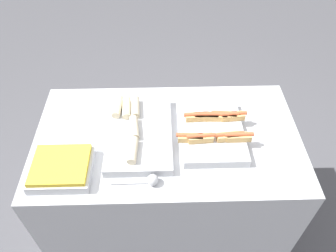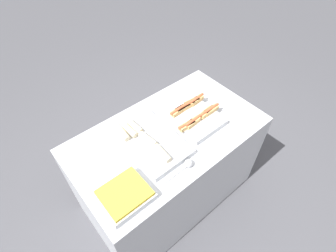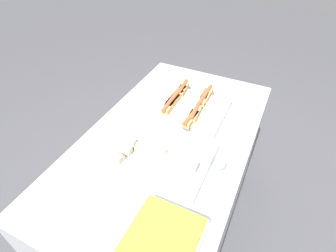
{
  "view_description": "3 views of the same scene",
  "coord_description": "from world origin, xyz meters",
  "px_view_note": "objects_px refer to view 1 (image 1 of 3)",
  "views": [
    {
      "loc": [
        -0.03,
        -1.2,
        2.26
      ],
      "look_at": [
        0.0,
        0.0,
        0.99
      ],
      "focal_mm": 35.0,
      "sensor_mm": 36.0,
      "label": 1
    },
    {
      "loc": [
        -0.82,
        -0.97,
        2.39
      ],
      "look_at": [
        0.0,
        0.0,
        0.99
      ],
      "focal_mm": 28.0,
      "sensor_mm": 36.0,
      "label": 2
    },
    {
      "loc": [
        -0.91,
        -0.44,
        1.87
      ],
      "look_at": [
        0.0,
        0.0,
        0.99
      ],
      "focal_mm": 28.0,
      "sensor_mm": 36.0,
      "label": 3
    }
  ],
  "objects_px": {
    "serving_spoon_near": "(151,180)",
    "tray_hotdogs": "(213,130)",
    "tray_wraps": "(138,131)",
    "tray_side_front": "(61,168)"
  },
  "relations": [
    {
      "from": "tray_hotdogs",
      "to": "serving_spoon_near",
      "type": "height_order",
      "value": "tray_hotdogs"
    },
    {
      "from": "tray_wraps",
      "to": "tray_side_front",
      "type": "bearing_deg",
      "value": -147.12
    },
    {
      "from": "serving_spoon_near",
      "to": "tray_wraps",
      "type": "bearing_deg",
      "value": 102.77
    },
    {
      "from": "serving_spoon_near",
      "to": "tray_hotdogs",
      "type": "bearing_deg",
      "value": 42.64
    },
    {
      "from": "tray_hotdogs",
      "to": "serving_spoon_near",
      "type": "xyz_separation_m",
      "value": [
        -0.34,
        -0.31,
        -0.01
      ]
    },
    {
      "from": "tray_hotdogs",
      "to": "tray_wraps",
      "type": "relative_size",
      "value": 0.84
    },
    {
      "from": "tray_side_front",
      "to": "tray_hotdogs",
      "type": "bearing_deg",
      "value": 16.59
    },
    {
      "from": "tray_wraps",
      "to": "serving_spoon_near",
      "type": "relative_size",
      "value": 2.32
    },
    {
      "from": "tray_side_front",
      "to": "serving_spoon_near",
      "type": "xyz_separation_m",
      "value": [
        0.44,
        -0.08,
        -0.01
      ]
    },
    {
      "from": "tray_hotdogs",
      "to": "tray_side_front",
      "type": "relative_size",
      "value": 1.53
    }
  ]
}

